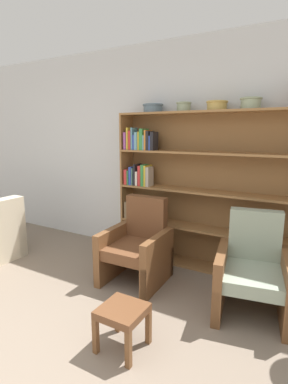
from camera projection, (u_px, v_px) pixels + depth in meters
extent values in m
cube|color=silver|center=(175.00, 153.00, 3.84)|extent=(12.00, 0.06, 2.75)
cube|color=olive|center=(127.00, 185.00, 4.07)|extent=(0.02, 0.30, 1.88)
cube|color=olive|center=(216.00, 112.00, 3.31)|extent=(2.34, 0.30, 0.02)
cube|color=olive|center=(209.00, 267.00, 3.68)|extent=(2.34, 0.30, 0.03)
cube|color=brown|center=(216.00, 191.00, 3.62)|extent=(2.34, 0.01, 1.88)
cube|color=#4C756B|center=(129.00, 244.00, 4.17)|extent=(0.04, 0.16, 0.16)
cube|color=orange|center=(132.00, 243.00, 4.14)|extent=(0.03, 0.17, 0.23)
cube|color=black|center=(135.00, 243.00, 4.14)|extent=(0.03, 0.20, 0.22)
cube|color=#7F6B4C|center=(136.00, 243.00, 4.09)|extent=(0.03, 0.14, 0.26)
cube|color=black|center=(137.00, 243.00, 4.08)|extent=(0.02, 0.14, 0.27)
cube|color=#4C756B|center=(139.00, 244.00, 4.06)|extent=(0.04, 0.13, 0.26)
cube|color=red|center=(143.00, 245.00, 4.06)|extent=(0.03, 0.18, 0.22)
cube|color=#4C756B|center=(145.00, 244.00, 4.05)|extent=(0.04, 0.20, 0.26)
cube|color=#B2A899|center=(148.00, 247.00, 4.04)|extent=(0.03, 0.19, 0.18)
cube|color=#334CB2|center=(150.00, 246.00, 4.01)|extent=(0.03, 0.19, 0.24)
cube|color=red|center=(151.00, 246.00, 3.96)|extent=(0.03, 0.12, 0.28)
cube|color=#7F6B4C|center=(154.00, 248.00, 3.98)|extent=(0.02, 0.17, 0.21)
cube|color=olive|center=(210.00, 230.00, 3.58)|extent=(2.34, 0.30, 0.02)
cube|color=#7F6B4C|center=(129.00, 209.00, 4.07)|extent=(0.04, 0.16, 0.22)
cube|color=#669EB2|center=(131.00, 210.00, 4.06)|extent=(0.03, 0.18, 0.19)
cube|color=#4C756B|center=(133.00, 209.00, 4.02)|extent=(0.02, 0.15, 0.24)
cube|color=#994C99|center=(135.00, 211.00, 4.00)|extent=(0.04, 0.13, 0.20)
cube|color=#388C47|center=(138.00, 211.00, 3.99)|extent=(0.03, 0.16, 0.22)
cube|color=#388C47|center=(139.00, 213.00, 3.97)|extent=(0.03, 0.13, 0.17)
cube|color=orange|center=(142.00, 213.00, 3.98)|extent=(0.02, 0.18, 0.17)
cube|color=gold|center=(143.00, 211.00, 3.96)|extent=(0.02, 0.17, 0.23)
cube|color=#388C47|center=(145.00, 211.00, 3.92)|extent=(0.03, 0.13, 0.25)
cube|color=gold|center=(148.00, 212.00, 3.93)|extent=(0.03, 0.19, 0.22)
cube|color=#4C756B|center=(149.00, 213.00, 3.90)|extent=(0.02, 0.13, 0.19)
cube|color=#669EB2|center=(153.00, 213.00, 3.91)|extent=(0.04, 0.20, 0.20)
cube|color=#7F6B4C|center=(155.00, 211.00, 3.86)|extent=(0.04, 0.15, 0.28)
cube|color=orange|center=(157.00, 212.00, 3.84)|extent=(0.04, 0.15, 0.26)
cube|color=#B2A899|center=(161.00, 211.00, 3.84)|extent=(0.02, 0.18, 0.28)
cube|color=olive|center=(212.00, 193.00, 3.49)|extent=(2.34, 0.30, 0.02)
cube|color=red|center=(129.00, 176.00, 3.99)|extent=(0.04, 0.19, 0.20)
cube|color=#388C47|center=(131.00, 177.00, 3.97)|extent=(0.02, 0.19, 0.19)
cube|color=#334CB2|center=(133.00, 175.00, 3.95)|extent=(0.04, 0.19, 0.24)
cube|color=#4C756B|center=(136.00, 176.00, 3.94)|extent=(0.02, 0.19, 0.22)
cube|color=black|center=(137.00, 174.00, 3.91)|extent=(0.03, 0.18, 0.27)
cube|color=white|center=(140.00, 178.00, 3.91)|extent=(0.03, 0.20, 0.18)
cube|color=red|center=(142.00, 175.00, 3.87)|extent=(0.04, 0.16, 0.26)
cube|color=#388C47|center=(145.00, 175.00, 3.84)|extent=(0.04, 0.15, 0.27)
cube|color=gold|center=(148.00, 175.00, 3.84)|extent=(0.03, 0.19, 0.27)
cube|color=#B2A899|center=(149.00, 177.00, 3.80)|extent=(0.04, 0.14, 0.25)
cube|color=olive|center=(214.00, 153.00, 3.40)|extent=(2.34, 0.30, 0.02)
cube|color=#994C99|center=(127.00, 141.00, 3.87)|extent=(0.04, 0.13, 0.22)
cube|color=gold|center=(131.00, 139.00, 3.87)|extent=(0.02, 0.19, 0.28)
cube|color=red|center=(133.00, 140.00, 3.86)|extent=(0.03, 0.19, 0.24)
cube|color=#669EB2|center=(134.00, 139.00, 3.82)|extent=(0.02, 0.14, 0.28)
cube|color=#334CB2|center=(137.00, 142.00, 3.83)|extent=(0.02, 0.17, 0.19)
cube|color=#669EB2|center=(138.00, 141.00, 3.79)|extent=(0.04, 0.14, 0.22)
cube|color=gold|center=(141.00, 141.00, 3.79)|extent=(0.02, 0.17, 0.23)
cube|color=#388C47|center=(144.00, 139.00, 3.77)|extent=(0.04, 0.17, 0.26)
cube|color=#669EB2|center=(146.00, 143.00, 3.76)|extent=(0.02, 0.16, 0.19)
cube|color=orange|center=(148.00, 140.00, 3.74)|extent=(0.02, 0.17, 0.25)
cube|color=black|center=(150.00, 141.00, 3.73)|extent=(0.04, 0.17, 0.23)
cube|color=#334CB2|center=(152.00, 143.00, 3.72)|extent=(0.02, 0.17, 0.18)
cube|color=black|center=(154.00, 141.00, 3.69)|extent=(0.04, 0.15, 0.22)
cylinder|color=slate|center=(153.00, 109.00, 3.68)|extent=(0.23, 0.23, 0.10)
torus|color=slate|center=(153.00, 105.00, 3.67)|extent=(0.26, 0.26, 0.02)
cylinder|color=gray|center=(184.00, 107.00, 3.48)|extent=(0.16, 0.16, 0.10)
torus|color=gray|center=(184.00, 103.00, 3.47)|extent=(0.18, 0.18, 0.02)
cylinder|color=tan|center=(217.00, 106.00, 3.29)|extent=(0.22, 0.22, 0.10)
torus|color=tan|center=(217.00, 102.00, 3.28)|extent=(0.24, 0.24, 0.02)
cylinder|color=gray|center=(251.00, 104.00, 3.12)|extent=(0.20, 0.20, 0.11)
torus|color=gray|center=(251.00, 99.00, 3.11)|extent=(0.23, 0.23, 0.02)
cube|color=beige|center=(3.00, 230.00, 4.19)|extent=(0.86, 0.14, 0.60)
cube|color=brown|center=(145.00, 285.00, 2.95)|extent=(0.07, 0.07, 0.34)
cube|color=brown|center=(98.00, 272.00, 3.21)|extent=(0.07, 0.07, 0.34)
cube|color=brown|center=(169.00, 261.00, 3.47)|extent=(0.07, 0.07, 0.34)
cube|color=brown|center=(127.00, 252.00, 3.74)|extent=(0.07, 0.07, 0.34)
cube|color=brown|center=(135.00, 249.00, 3.30)|extent=(0.50, 0.65, 0.12)
cube|color=brown|center=(147.00, 218.00, 3.49)|extent=(0.48, 0.13, 0.52)
cube|color=brown|center=(158.00, 261.00, 3.19)|extent=(0.10, 0.68, 0.58)
cube|color=brown|center=(114.00, 252.00, 3.45)|extent=(0.10, 0.68, 0.58)
cube|color=brown|center=(216.00, 309.00, 2.55)|extent=(0.08, 0.08, 0.34)
cube|color=brown|center=(282.00, 286.00, 2.92)|extent=(0.08, 0.08, 0.34)
cube|color=brown|center=(222.00, 277.00, 3.11)|extent=(0.08, 0.08, 0.34)
cube|color=gray|center=(253.00, 276.00, 2.69)|extent=(0.59, 0.71, 0.12)
cube|color=gray|center=(255.00, 236.00, 2.89)|extent=(0.49, 0.20, 0.52)
cube|color=brown|center=(286.00, 290.00, 2.62)|extent=(0.20, 0.68, 0.58)
cube|color=brown|center=(220.00, 279.00, 2.80)|extent=(0.20, 0.68, 0.58)
cube|color=brown|center=(118.00, 316.00, 2.50)|extent=(0.04, 0.04, 0.28)
cube|color=brown|center=(148.00, 327.00, 2.36)|extent=(0.04, 0.04, 0.28)
cube|color=brown|center=(96.00, 336.00, 2.25)|extent=(0.04, 0.04, 0.28)
cube|color=brown|center=(128.00, 350.00, 2.11)|extent=(0.04, 0.04, 0.28)
cube|color=brown|center=(122.00, 311.00, 2.27)|extent=(0.33, 0.33, 0.06)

